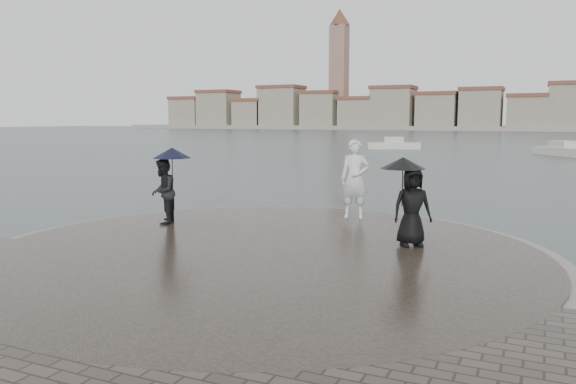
% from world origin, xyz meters
% --- Properties ---
extents(ground, '(400.00, 400.00, 0.00)m').
position_xyz_m(ground, '(0.00, 0.00, 0.00)').
color(ground, '#2B3835').
rests_on(ground, ground).
extents(kerb_ring, '(12.50, 12.50, 0.32)m').
position_xyz_m(kerb_ring, '(0.00, 3.50, 0.16)').
color(kerb_ring, gray).
rests_on(kerb_ring, ground).
extents(quay_tip, '(11.90, 11.90, 0.36)m').
position_xyz_m(quay_tip, '(0.00, 3.50, 0.18)').
color(quay_tip, '#2D261E').
rests_on(quay_tip, ground).
extents(statue, '(0.92, 0.73, 2.22)m').
position_xyz_m(statue, '(0.57, 8.05, 1.47)').
color(statue, silver).
rests_on(statue, quay_tip).
extents(visitor_left, '(1.24, 1.14, 2.04)m').
position_xyz_m(visitor_left, '(-3.71, 5.05, 1.47)').
color(visitor_left, black).
rests_on(visitor_left, quay_tip).
extents(visitor_right, '(1.26, 1.06, 1.95)m').
position_xyz_m(visitor_right, '(2.77, 5.21, 1.46)').
color(visitor_right, black).
rests_on(visitor_right, quay_tip).
extents(far_skyline, '(260.00, 20.00, 37.00)m').
position_xyz_m(far_skyline, '(-6.29, 160.71, 5.61)').
color(far_skyline, gray).
rests_on(far_skyline, ground).
extents(boats, '(32.91, 11.65, 1.50)m').
position_xyz_m(boats, '(5.18, 47.83, 0.38)').
color(boats, beige).
rests_on(boats, ground).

